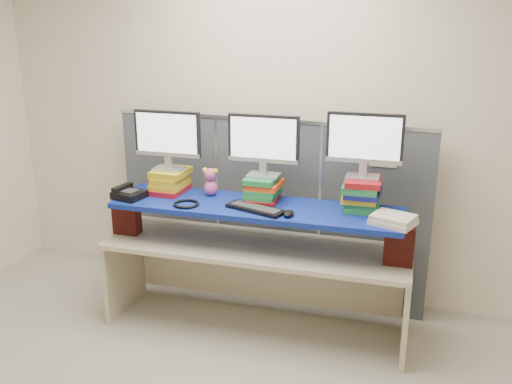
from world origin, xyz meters
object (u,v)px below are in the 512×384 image
at_px(blue_board, 256,208).
at_px(monitor_center, 264,142).
at_px(monitor_right, 365,142).
at_px(desk_phone, 128,194).
at_px(desk, 256,262).
at_px(monitor_left, 168,137).
at_px(keyboard, 256,209).

bearing_deg(blue_board, monitor_center, 79.54).
bearing_deg(monitor_right, monitor_center, 180.00).
relative_size(monitor_right, desk_phone, 2.15).
relative_size(monitor_center, desk_phone, 2.15).
distance_m(monitor_center, monitor_right, 0.71).
xyz_separation_m(blue_board, monitor_right, (0.73, 0.16, 0.51)).
bearing_deg(desk, monitor_center, 79.54).
bearing_deg(blue_board, monitor_right, 9.19).
xyz_separation_m(blue_board, monitor_left, (-0.73, 0.08, 0.45)).
height_order(desk, desk_phone, desk_phone).
xyz_separation_m(desk, monitor_right, (0.73, 0.16, 0.93)).
bearing_deg(monitor_right, keyboard, -162.41).
bearing_deg(monitor_left, blue_board, -9.32).
distance_m(monitor_left, monitor_center, 0.74).
xyz_separation_m(monitor_right, keyboard, (-0.69, -0.26, -0.48)).
xyz_separation_m(desk, monitor_center, (0.02, 0.12, 0.89)).
relative_size(keyboard, desk_phone, 1.86).
bearing_deg(monitor_left, desk_phone, -137.10).
height_order(blue_board, monitor_left, monitor_left).
height_order(blue_board, keyboard, keyboard).
distance_m(desk, monitor_right, 1.19).
bearing_deg(keyboard, blue_board, 123.67).
relative_size(blue_board, keyboard, 4.64).
bearing_deg(blue_board, desk_phone, -173.93).
relative_size(monitor_left, monitor_center, 1.00).
bearing_deg(keyboard, desk, 123.67).
distance_m(blue_board, monitor_center, 0.48).
bearing_deg(monitor_center, monitor_right, -0.00).
distance_m(blue_board, monitor_left, 0.86).
height_order(monitor_left, monitor_right, monitor_right).
xyz_separation_m(blue_board, desk_phone, (-0.95, -0.15, 0.05)).
xyz_separation_m(monitor_center, keyboard, (0.02, -0.22, -0.43)).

